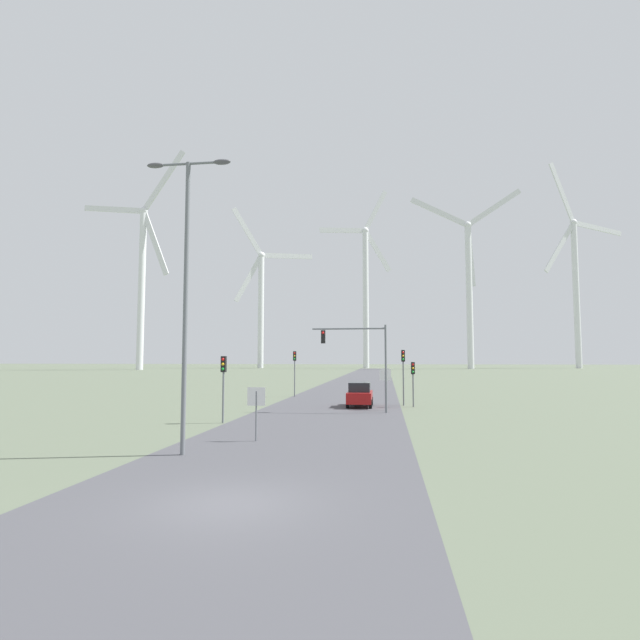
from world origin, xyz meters
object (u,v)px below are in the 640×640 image
object	(u,v)px
streetlamp	(186,271)
wind_turbine_far_right	(576,278)
traffic_light_post_mid_left	(295,363)
wind_turbine_center	(366,285)
stop_sign_far	(385,381)
traffic_light_post_near_left	(223,374)
traffic_light_post_near_right	(403,365)
car_approaching	(360,395)
wind_turbine_left	(261,297)
traffic_light_mast_overhead	(359,349)
stop_sign_near	(256,403)
wind_turbine_right	(469,279)
traffic_light_post_mid_right	(413,374)
wind_turbine_far_left	(142,270)

from	to	relation	value
streetlamp	wind_turbine_far_right	size ratio (longest dim) A/B	0.15
traffic_light_post_mid_left	wind_turbine_far_right	xyz separation A→B (m)	(79.02, 147.43, 30.43)
wind_turbine_center	stop_sign_far	bearing A→B (deg)	-87.31
streetlamp	traffic_light_post_near_left	bearing A→B (deg)	99.23
traffic_light_post_near_right	wind_turbine_far_right	distance (m)	172.49
streetlamp	car_approaching	distance (m)	21.31
streetlamp	traffic_light_post_mid_left	world-z (taller)	streetlamp
wind_turbine_left	wind_turbine_center	world-z (taller)	wind_turbine_center
stop_sign_far	traffic_light_mast_overhead	bearing A→B (deg)	-138.30
stop_sign_near	traffic_light_post_near_right	bearing A→B (deg)	68.20
stop_sign_far	wind_turbine_right	distance (m)	148.79
traffic_light_post_mid_right	wind_turbine_far_left	size ratio (longest dim) A/B	0.05
wind_turbine_far_right	wind_turbine_far_left	bearing A→B (deg)	-163.71
traffic_light_post_near_right	car_approaching	bearing A→B (deg)	-157.04
stop_sign_far	traffic_light_post_near_left	size ratio (longest dim) A/B	0.77
wind_turbine_far_left	wind_turbine_far_right	world-z (taller)	wind_turbine_far_right
stop_sign_near	stop_sign_far	world-z (taller)	stop_sign_far
wind_turbine_far_left	stop_sign_near	bearing A→B (deg)	-60.76
wind_turbine_far_right	traffic_light_post_near_right	bearing A→B (deg)	-114.01
traffic_light_post_mid_right	wind_turbine_left	bearing A→B (deg)	108.55
traffic_light_post_mid_right	wind_turbine_far_left	xyz separation A→B (m)	(-80.08, 112.77, 29.60)
traffic_light_mast_overhead	wind_turbine_far_left	size ratio (longest dim) A/B	0.08
stop_sign_near	wind_turbine_far_left	world-z (taller)	wind_turbine_far_left
car_approaching	wind_turbine_center	world-z (taller)	wind_turbine_center
traffic_light_mast_overhead	wind_turbine_right	xyz separation A→B (m)	(31.05, 144.46, 26.97)
traffic_light_post_near_right	traffic_light_post_mid_left	world-z (taller)	traffic_light_post_mid_left
stop_sign_far	car_approaching	world-z (taller)	stop_sign_far
stop_sign_near	wind_turbine_right	xyz separation A→B (m)	(34.97, 156.71, 29.59)
car_approaching	wind_turbine_far_right	bearing A→B (deg)	65.18
streetlamp	wind_turbine_far_left	bearing A→B (deg)	117.96
traffic_light_post_near_right	wind_turbine_right	bearing A→B (deg)	78.65
streetlamp	wind_turbine_far_right	distance (m)	194.44
traffic_light_post_near_right	wind_turbine_center	world-z (taller)	wind_turbine_center
streetlamp	traffic_light_mast_overhead	size ratio (longest dim) A/B	1.93
streetlamp	traffic_light_mast_overhead	world-z (taller)	streetlamp
traffic_light_mast_overhead	car_approaching	bearing A→B (deg)	92.62
traffic_light_post_near_left	traffic_light_mast_overhead	world-z (taller)	traffic_light_mast_overhead
wind_turbine_left	traffic_light_post_mid_right	bearing A→B (deg)	-71.45
streetlamp	wind_turbine_right	size ratio (longest dim) A/B	0.18
traffic_light_post_mid_right	traffic_light_post_mid_left	bearing A→B (deg)	140.57
traffic_light_post_mid_right	stop_sign_far	bearing A→B (deg)	-127.28
traffic_light_post_near_right	wind_turbine_far_left	size ratio (longest dim) A/B	0.06
wind_turbine_left	stop_sign_near	bearing A→B (deg)	-75.78
car_approaching	wind_turbine_far_right	distance (m)	175.48
traffic_light_post_mid_right	wind_turbine_right	world-z (taller)	wind_turbine_right
traffic_light_post_mid_left	traffic_light_mast_overhead	distance (m)	14.72
stop_sign_far	traffic_light_post_near_left	xyz separation A→B (m)	(-9.07, -8.08, 0.74)
traffic_light_post_near_right	traffic_light_post_mid_right	distance (m)	1.44
traffic_light_post_near_left	traffic_light_mast_overhead	size ratio (longest dim) A/B	0.64
wind_turbine_center	traffic_light_mast_overhead	bearing A→B (deg)	-87.98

